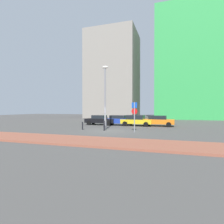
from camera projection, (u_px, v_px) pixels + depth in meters
ground_plane at (108, 131)px, 19.15m from camera, size 120.00×120.00×0.00m
sidewalk_brick at (78, 140)px, 12.92m from camera, size 40.00×3.48×0.14m
parked_car_black at (100, 120)px, 26.69m from camera, size 4.49×1.91×1.43m
parked_car_blue at (119, 120)px, 25.98m from camera, size 4.44×1.97×1.44m
parked_car_yellow at (136, 120)px, 25.12m from camera, size 4.37×2.26×1.49m
parked_car_orange at (158, 121)px, 24.61m from camera, size 4.40×2.15×1.44m
parking_sign_post at (134, 113)px, 18.24m from camera, size 0.60×0.10×3.02m
parking_meter at (107, 121)px, 22.08m from camera, size 0.18×0.14×1.35m
street_lamp at (105, 92)px, 20.14m from camera, size 0.70×0.36×7.12m
traffic_bollard_near at (82, 126)px, 20.35m from camera, size 0.14×0.14×0.89m
traffic_bollard_mid at (104, 126)px, 19.46m from camera, size 0.15×0.15×1.05m
traffic_bollard_far at (105, 126)px, 20.28m from camera, size 0.15×0.15×0.92m
building_colorful_midrise at (186, 66)px, 45.46m from camera, size 14.65×13.63×26.45m
building_under_construction at (113, 76)px, 49.88m from camera, size 13.08×11.37×23.19m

